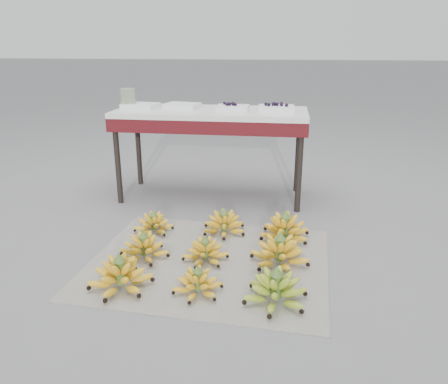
# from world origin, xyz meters

# --- Properties ---
(ground) EXTENTS (60.00, 60.00, 0.00)m
(ground) POSITION_xyz_m (0.00, 0.00, 0.00)
(ground) COLOR slate
(ground) RESTS_ON ground
(newspaper_mat) EXTENTS (1.31, 1.13, 0.01)m
(newspaper_mat) POSITION_xyz_m (0.08, -0.00, 0.00)
(newspaper_mat) COLOR silver
(newspaper_mat) RESTS_ON ground
(bunch_front_left) EXTENTS (0.33, 0.33, 0.19)m
(bunch_front_left) POSITION_xyz_m (-0.29, -0.33, 0.07)
(bunch_front_left) COLOR yellow
(bunch_front_left) RESTS_ON newspaper_mat
(bunch_front_center) EXTENTS (0.27, 0.27, 0.14)m
(bunch_front_center) POSITION_xyz_m (0.09, -0.32, 0.05)
(bunch_front_center) COLOR yellow
(bunch_front_center) RESTS_ON newspaper_mat
(bunch_front_right) EXTENTS (0.31, 0.31, 0.18)m
(bunch_front_right) POSITION_xyz_m (0.45, -0.35, 0.07)
(bunch_front_right) COLOR #79A629
(bunch_front_right) RESTS_ON newspaper_mat
(bunch_mid_left) EXTENTS (0.27, 0.27, 0.16)m
(bunch_mid_left) POSITION_xyz_m (-0.27, -0.01, 0.06)
(bunch_mid_left) COLOR yellow
(bunch_mid_left) RESTS_ON newspaper_mat
(bunch_mid_center) EXTENTS (0.25, 0.25, 0.15)m
(bunch_mid_center) POSITION_xyz_m (0.06, -0.00, 0.06)
(bunch_mid_center) COLOR yellow
(bunch_mid_center) RESTS_ON newspaper_mat
(bunch_mid_right) EXTENTS (0.41, 0.41, 0.19)m
(bunch_mid_right) POSITION_xyz_m (0.46, 0.02, 0.07)
(bunch_mid_right) COLOR yellow
(bunch_mid_right) RESTS_ON newspaper_mat
(bunch_back_left) EXTENTS (0.27, 0.27, 0.14)m
(bunch_back_left) POSITION_xyz_m (-0.32, 0.33, 0.06)
(bunch_back_left) COLOR yellow
(bunch_back_left) RESTS_ON newspaper_mat
(bunch_back_center) EXTENTS (0.36, 0.36, 0.17)m
(bunch_back_center) POSITION_xyz_m (0.11, 0.38, 0.06)
(bunch_back_center) COLOR yellow
(bunch_back_center) RESTS_ON newspaper_mat
(bunch_back_right) EXTENTS (0.32, 0.32, 0.18)m
(bunch_back_right) POSITION_xyz_m (0.48, 0.34, 0.07)
(bunch_back_right) COLOR yellow
(bunch_back_right) RESTS_ON newspaper_mat
(vendor_table) EXTENTS (1.38, 0.55, 0.66)m
(vendor_table) POSITION_xyz_m (-0.08, 1.05, 0.58)
(vendor_table) COLOR black
(vendor_table) RESTS_ON ground
(tray_far_left) EXTENTS (0.27, 0.21, 0.04)m
(tray_far_left) POSITION_xyz_m (-0.60, 1.03, 0.68)
(tray_far_left) COLOR silver
(tray_far_left) RESTS_ON vendor_table
(tray_left) EXTENTS (0.27, 0.21, 0.04)m
(tray_left) POSITION_xyz_m (-0.30, 1.08, 0.68)
(tray_left) COLOR silver
(tray_left) RESTS_ON vendor_table
(tray_right) EXTENTS (0.23, 0.16, 0.06)m
(tray_right) POSITION_xyz_m (0.08, 1.04, 0.68)
(tray_right) COLOR silver
(tray_right) RESTS_ON vendor_table
(tray_far_right) EXTENTS (0.25, 0.19, 0.06)m
(tray_far_right) POSITION_xyz_m (0.39, 1.03, 0.68)
(tray_far_right) COLOR silver
(tray_far_right) RESTS_ON vendor_table
(glass_jar) EXTENTS (0.14, 0.14, 0.14)m
(glass_jar) POSITION_xyz_m (-0.69, 1.02, 0.73)
(glass_jar) COLOR #B5CDA3
(glass_jar) RESTS_ON vendor_table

